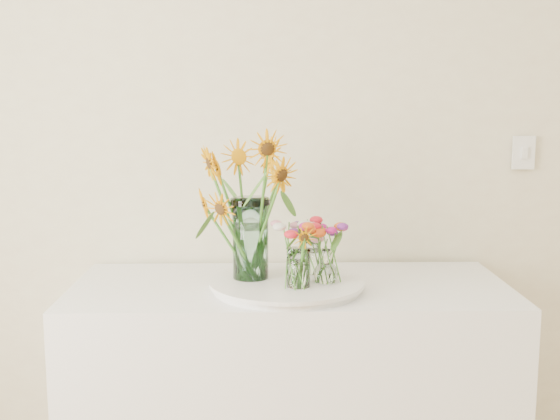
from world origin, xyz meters
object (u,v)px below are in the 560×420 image
object	(u,v)px
small_vase_a	(298,268)
mason_jar	(250,239)
counter	(290,415)
tray	(287,286)
small_vase_c	(310,256)
small_vase_b	(326,266)

from	to	relation	value
small_vase_a	mason_jar	bearing A→B (deg)	143.44
counter	mason_jar	xyz separation A→B (m)	(-0.13, -0.03, 0.61)
mason_jar	counter	bearing A→B (deg)	14.10
tray	small_vase_c	world-z (taller)	small_vase_c
counter	small_vase_a	xyz separation A→B (m)	(0.02, -0.14, 0.54)
counter	small_vase_c	xyz separation A→B (m)	(0.06, 0.03, 0.54)
tray	small_vase_a	size ratio (longest dim) A/B	3.76
mason_jar	small_vase_a	bearing A→B (deg)	-36.56
mason_jar	tray	bearing A→B (deg)	-18.61
small_vase_a	small_vase_c	xyz separation A→B (m)	(0.05, 0.17, -0.00)
counter	small_vase_c	world-z (taller)	small_vase_c
tray	small_vase_b	distance (m)	0.14
small_vase_b	small_vase_c	distance (m)	0.13
counter	mason_jar	distance (m)	0.62
tray	small_vase_c	distance (m)	0.14
tray	small_vase_a	world-z (taller)	small_vase_a
mason_jar	small_vase_b	xyz separation A→B (m)	(0.23, -0.06, -0.08)
mason_jar	small_vase_a	world-z (taller)	mason_jar
small_vase_a	small_vase_b	xyz separation A→B (m)	(0.09, 0.05, -0.01)
counter	small_vase_b	distance (m)	0.55
tray	mason_jar	world-z (taller)	mason_jar
tray	mason_jar	size ratio (longest dim) A/B	1.75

